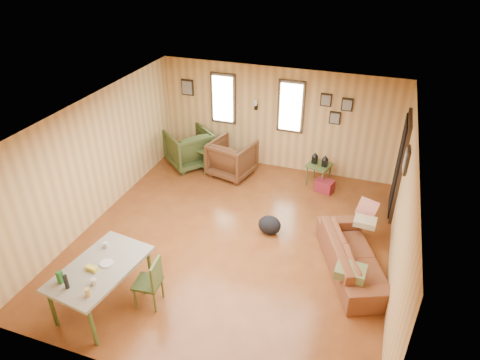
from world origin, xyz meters
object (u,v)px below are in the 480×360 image
(sofa, at_px, (355,252))
(end_table, at_px, (203,153))
(recliner_green, at_px, (189,147))
(side_table, at_px, (319,164))
(recliner_brown, at_px, (232,157))
(dining_table, at_px, (99,271))

(sofa, height_order, end_table, sofa)
(recliner_green, distance_m, side_table, 3.09)
(recliner_green, xyz_separation_m, side_table, (3.09, 0.12, 0.03))
(recliner_brown, distance_m, dining_table, 4.42)
(recliner_green, bearing_deg, recliner_brown, 124.37)
(end_table, bearing_deg, recliner_brown, -5.12)
(recliner_brown, bearing_deg, sofa, 154.70)
(recliner_brown, relative_size, recliner_green, 0.96)
(recliner_brown, height_order, end_table, recliner_brown)
(side_table, bearing_deg, sofa, -68.05)
(recliner_brown, bearing_deg, recliner_green, 7.60)
(recliner_green, height_order, dining_table, same)
(recliner_green, bearing_deg, dining_table, 48.62)
(recliner_green, relative_size, dining_table, 0.62)
(recliner_green, height_order, side_table, recliner_green)
(sofa, xyz_separation_m, recliner_green, (-4.14, 2.50, 0.09))
(end_table, distance_m, side_table, 2.71)
(sofa, bearing_deg, recliner_green, 35.67)
(dining_table, bearing_deg, recliner_brown, 91.61)
(recliner_green, xyz_separation_m, dining_table, (0.69, -4.50, 0.20))
(recliner_brown, relative_size, side_table, 1.24)
(recliner_brown, xyz_separation_m, recliner_green, (-1.13, 0.11, 0.02))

